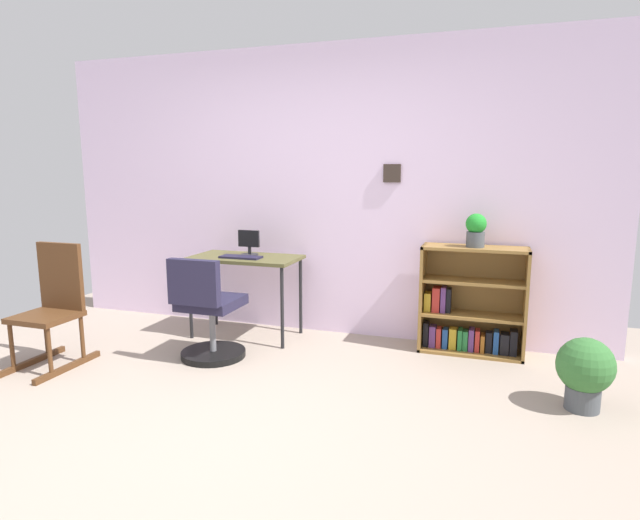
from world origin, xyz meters
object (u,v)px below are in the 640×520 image
Objects in this scene: rocking_chair at (53,305)px; desk at (245,264)px; bookshelf_low at (470,306)px; potted_plant_on_shelf at (476,230)px; office_chair at (208,316)px; monitor at (249,244)px; keyboard at (241,257)px; potted_plant_floor at (585,370)px.

desk is at bearing 45.17° from rocking_chair.
potted_plant_on_shelf is (0.02, -0.05, 0.64)m from bookshelf_low.
desk is 1.15× the size of office_chair.
bookshelf_low is at bearing 6.16° from desk.
potted_plant_on_shelf is at bearing 2.61° from monitor.
rocking_chair is (-1.11, -1.17, -0.37)m from monitor.
office_chair is at bearing -91.80° from keyboard.
potted_plant_on_shelf is at bearing 130.64° from potted_plant_floor.
rocking_chair reaches higher than office_chair.
office_chair is (-0.01, -0.65, -0.31)m from desk.
rocking_chair is (-1.08, -0.46, 0.11)m from office_chair.
rocking_chair is 3.82m from potted_plant_floor.
desk is at bearing 165.68° from potted_plant_floor.
potted_plant_floor is at bearing -49.36° from potted_plant_on_shelf.
office_chair is 2.24m from potted_plant_on_shelf.
monitor is 0.19m from keyboard.
desk is at bearing 91.85° from keyboard.
monitor is at bearing 88.26° from office_chair.
keyboard reaches higher than potted_plant_floor.
bookshelf_low reaches higher than desk.
office_chair is at bearing -91.28° from desk.
desk is 0.12m from keyboard.
rocking_chair is 3.32m from bookshelf_low.
office_chair is 0.89× the size of rocking_chair.
potted_plant_on_shelf is at bearing 22.40° from rocking_chair.
monitor reaches higher than keyboard.
keyboard is 1.36× the size of potted_plant_on_shelf.
desk is 2.07× the size of potted_plant_floor.
bookshelf_low is (1.95, 0.21, -0.28)m from desk.
monitor reaches higher than office_chair.
potted_plant_on_shelf is at bearing 4.58° from desk.
monitor is 0.27× the size of office_chair.
desk is 1.57m from rocking_chair.
bookshelf_low is at bearing 23.62° from office_chair.
office_chair is 3.13× the size of potted_plant_on_shelf.
desk is at bearing 88.72° from office_chair.
office_chair is at bearing -156.38° from bookshelf_low.
monitor reaches higher than bookshelf_low.
bookshelf_low is (3.05, 1.32, -0.08)m from rocking_chair.
keyboard is (0.00, -0.09, 0.08)m from desk.
desk is at bearing -96.12° from monitor.
rocking_chair is at bearing -157.17° from office_chair.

